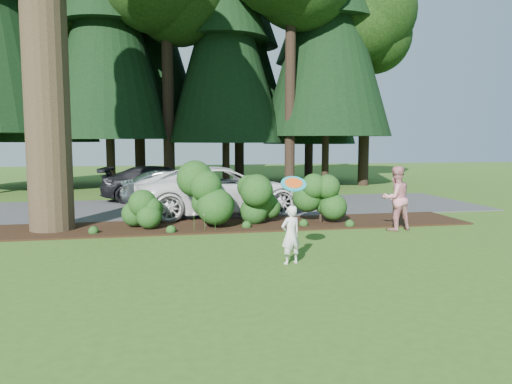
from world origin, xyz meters
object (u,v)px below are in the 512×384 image
(car_white_suv, at_px, (222,190))
(adult, at_px, (396,198))
(child, at_px, (291,235))
(frisbee, at_px, (294,184))
(car_silver_wagon, at_px, (174,188))
(car_dark_suv, at_px, (163,183))

(car_white_suv, bearing_deg, adult, -139.41)
(child, relative_size, adult, 0.67)
(car_white_suv, bearing_deg, frisbee, 176.76)
(car_silver_wagon, xyz_separation_m, car_white_suv, (1.57, -2.78, 0.15))
(car_silver_wagon, relative_size, adult, 2.20)
(car_silver_wagon, distance_m, car_white_suv, 3.20)
(car_silver_wagon, bearing_deg, frisbee, -176.99)
(car_silver_wagon, bearing_deg, child, -177.69)
(adult, bearing_deg, child, 28.86)
(adult, relative_size, frisbee, 3.34)
(car_dark_suv, bearing_deg, child, -160.32)
(adult, xyz_separation_m, frisbee, (-3.92, -3.09, 0.76))
(car_silver_wagon, bearing_deg, car_white_suv, -160.13)
(car_silver_wagon, relative_size, frisbee, 7.33)
(car_dark_suv, relative_size, child, 4.07)
(frisbee, bearing_deg, car_dark_suv, 103.21)
(car_dark_suv, bearing_deg, adult, -134.17)
(child, bearing_deg, car_silver_wagon, -96.73)
(child, height_order, adult, adult)
(car_dark_suv, xyz_separation_m, child, (2.55, -11.42, -0.14))
(car_white_suv, bearing_deg, child, 175.90)
(car_silver_wagon, height_order, car_white_suv, car_white_suv)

